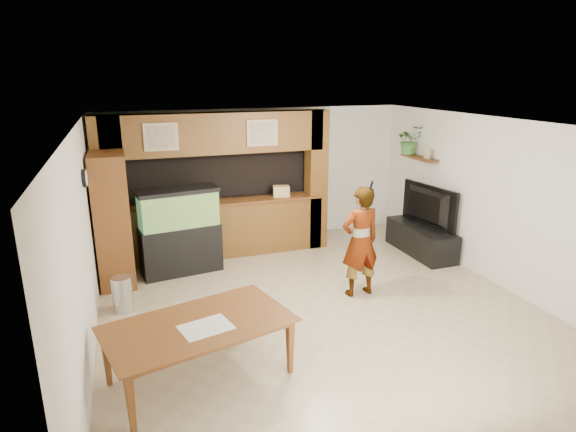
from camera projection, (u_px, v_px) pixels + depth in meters
name	position (u px, v px, depth m)	size (l,w,h in m)	color
floor	(318.00, 307.00, 6.93)	(6.50, 6.50, 0.00)	tan
ceiling	(322.00, 124.00, 6.19)	(6.50, 6.50, 0.00)	white
wall_back	(256.00, 175.00, 9.50)	(6.00, 6.00, 0.00)	silver
wall_left	(83.00, 246.00, 5.61)	(6.50, 6.50, 0.00)	silver
wall_right	(497.00, 202.00, 7.50)	(6.50, 6.50, 0.00)	silver
partition	(214.00, 185.00, 8.64)	(4.20, 0.99, 2.60)	brown
wall_clock	(85.00, 178.00, 6.36)	(0.05, 0.25, 0.25)	black
wall_shelf	(419.00, 158.00, 9.11)	(0.25, 0.90, 0.04)	brown
pantry_cabinet	(113.00, 220.00, 7.45)	(0.52, 0.86, 2.09)	brown
trash_can	(122.00, 294.00, 6.74)	(0.28, 0.28, 0.52)	#B2B2B7
aquarium	(180.00, 232.00, 7.96)	(1.30, 0.49, 1.44)	black
tv_stand	(421.00, 240.00, 8.96)	(0.57, 1.56, 0.52)	black
television	(424.00, 206.00, 8.78)	(1.32, 0.17, 0.76)	black
photo_frame	(427.00, 154.00, 8.86)	(0.03, 0.14, 0.18)	tan
potted_plant	(409.00, 140.00, 9.31)	(0.50, 0.43, 0.56)	#376D2B
person	(360.00, 242.00, 7.11)	(0.61, 0.40, 1.69)	#8E704D
microphone	(371.00, 185.00, 6.73)	(0.03, 0.03, 0.15)	black
dining_table	(202.00, 353.00, 5.17)	(1.94, 1.08, 0.68)	brown
newspaper_a	(206.00, 327.00, 5.01)	(0.52, 0.38, 0.01)	silver
counter_box	(281.00, 191.00, 8.90)	(0.30, 0.20, 0.20)	tan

